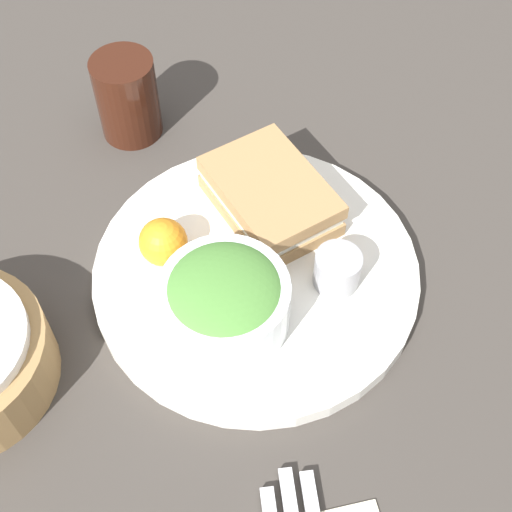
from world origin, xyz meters
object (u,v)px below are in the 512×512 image
Objects in this scene: dressing_cup at (337,270)px; drink_glass at (127,98)px; plate at (256,273)px; sandwich at (270,196)px; salad_bowl at (225,300)px.

drink_glass reaches higher than dressing_cup.
plate is 7.16× the size of dressing_cup.
plate is 2.02× the size of sandwich.
plate is 0.09m from dressing_cup.
drink_glass is (0.28, 0.17, 0.01)m from dressing_cup.
plate is 0.08m from sandwich.
dressing_cup is (-0.03, -0.07, 0.03)m from plate.
drink_glass reaches higher than salad_bowl.
sandwich is at bearing -30.38° from salad_bowl.
drink_glass reaches higher than sandwich.
dressing_cup is 0.33m from drink_glass.
sandwich is 0.22m from drink_glass.
plate is 2.71× the size of salad_bowl.
salad_bowl reaches higher than sandwich.
dressing_cup is 0.46× the size of drink_glass.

